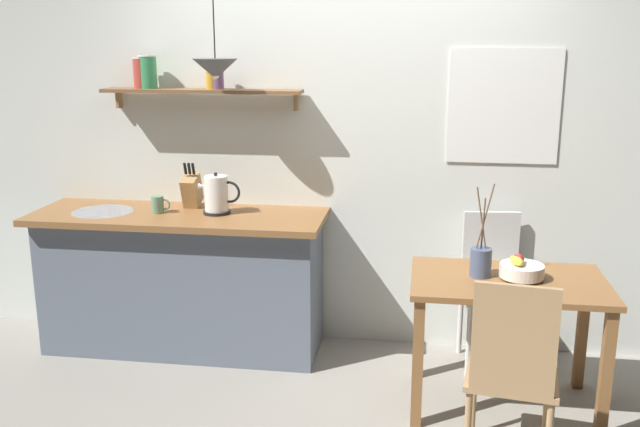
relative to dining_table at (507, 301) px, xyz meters
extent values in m
plane|color=gray|center=(-0.97, 0.15, -0.61)|extent=(14.00, 14.00, 0.00)
cube|color=silver|center=(-0.77, 0.80, 0.74)|extent=(6.80, 0.10, 2.70)
cube|color=white|center=(0.00, 0.74, 0.96)|extent=(0.66, 0.01, 0.68)
cube|color=silver|center=(0.00, 0.75, 0.96)|extent=(0.60, 0.01, 0.62)
cube|color=slate|center=(-1.97, 0.47, -0.18)|extent=(1.74, 0.52, 0.87)
cube|color=brown|center=(-1.97, 0.45, 0.28)|extent=(1.83, 0.63, 0.04)
cylinder|color=#B7BABF|center=(-2.45, 0.43, 0.29)|extent=(0.38, 0.38, 0.01)
cube|color=brown|center=(-1.84, 0.64, 1.04)|extent=(1.26, 0.18, 0.02)
cube|color=#99754C|center=(-2.42, 0.72, 0.97)|extent=(0.02, 0.06, 0.12)
cube|color=#99754C|center=(-1.26, 0.72, 0.97)|extent=(0.02, 0.06, 0.12)
cylinder|color=#BC4238|center=(-2.23, 0.64, 1.14)|extent=(0.10, 0.10, 0.18)
cylinder|color=silver|center=(-2.23, 0.64, 1.23)|extent=(0.11, 0.11, 0.01)
cylinder|color=#388E56|center=(-2.18, 0.64, 1.14)|extent=(0.11, 0.11, 0.19)
cylinder|color=silver|center=(-2.18, 0.64, 1.25)|extent=(0.11, 0.11, 0.01)
cylinder|color=gold|center=(-1.77, 0.64, 1.10)|extent=(0.08, 0.08, 0.10)
cylinder|color=silver|center=(-1.77, 0.64, 1.16)|extent=(0.09, 0.09, 0.01)
cylinder|color=#7F5689|center=(-1.74, 0.64, 1.12)|extent=(0.08, 0.08, 0.15)
cylinder|color=silver|center=(-1.74, 0.64, 1.20)|extent=(0.08, 0.08, 0.01)
cube|color=brown|center=(0.00, 0.00, 0.11)|extent=(1.02, 0.65, 0.03)
cube|color=brown|center=(-0.46, -0.28, -0.26)|extent=(0.06, 0.06, 0.70)
cube|color=brown|center=(0.46, -0.28, -0.26)|extent=(0.06, 0.06, 0.70)
cube|color=brown|center=(-0.46, 0.28, -0.26)|extent=(0.06, 0.06, 0.70)
cube|color=brown|center=(0.46, 0.28, -0.26)|extent=(0.06, 0.06, 0.70)
cube|color=tan|center=(-0.03, -0.53, -0.17)|extent=(0.47, 0.46, 0.03)
cube|color=tan|center=(-0.05, -0.72, 0.10)|extent=(0.36, 0.08, 0.50)
cylinder|color=tan|center=(0.17, -0.38, -0.39)|extent=(0.03, 0.03, 0.43)
cylinder|color=tan|center=(-0.18, -0.33, -0.39)|extent=(0.03, 0.03, 0.43)
cube|color=silver|center=(-0.02, 0.49, -0.14)|extent=(0.43, 0.44, 0.03)
cube|color=silver|center=(-0.04, 0.67, 0.10)|extent=(0.35, 0.06, 0.45)
cylinder|color=silver|center=(-0.16, 0.31, -0.38)|extent=(0.03, 0.03, 0.45)
cylinder|color=silver|center=(0.16, 0.34, -0.38)|extent=(0.03, 0.03, 0.45)
cylinder|color=silver|center=(-0.20, 0.64, -0.38)|extent=(0.03, 0.03, 0.45)
cylinder|color=silver|center=(0.13, 0.67, -0.38)|extent=(0.03, 0.03, 0.45)
cylinder|color=silver|center=(0.06, 0.01, 0.13)|extent=(0.10, 0.10, 0.01)
cylinder|color=silver|center=(0.06, 0.01, 0.17)|extent=(0.23, 0.23, 0.07)
ellipsoid|color=yellow|center=(0.04, 0.01, 0.22)|extent=(0.08, 0.14, 0.04)
sphere|color=red|center=(0.05, 0.04, 0.22)|extent=(0.06, 0.06, 0.06)
cylinder|color=#475675|center=(-0.15, 0.03, 0.20)|extent=(0.11, 0.11, 0.15)
cylinder|color=brown|center=(-0.16, 0.03, 0.44)|extent=(0.07, 0.02, 0.33)
cylinder|color=brown|center=(-0.15, 0.02, 0.42)|extent=(0.01, 0.03, 0.28)
cylinder|color=brown|center=(-0.14, 0.03, 0.45)|extent=(0.08, 0.04, 0.34)
cylinder|color=black|center=(-1.72, 0.48, 0.31)|extent=(0.17, 0.17, 0.02)
cylinder|color=white|center=(-1.72, 0.48, 0.42)|extent=(0.15, 0.15, 0.22)
sphere|color=black|center=(-1.72, 0.48, 0.55)|extent=(0.02, 0.02, 0.02)
cone|color=white|center=(-1.81, 0.48, 0.47)|extent=(0.04, 0.04, 0.04)
torus|color=black|center=(-1.64, 0.48, 0.44)|extent=(0.14, 0.02, 0.14)
cube|color=tan|center=(-1.93, 0.61, 0.41)|extent=(0.09, 0.19, 0.22)
cylinder|color=black|center=(-1.95, 0.58, 0.55)|extent=(0.02, 0.04, 0.08)
cylinder|color=black|center=(-1.93, 0.58, 0.55)|extent=(0.02, 0.04, 0.08)
cylinder|color=black|center=(-1.90, 0.58, 0.55)|extent=(0.02, 0.04, 0.08)
cylinder|color=slate|center=(-2.09, 0.44, 0.35)|extent=(0.08, 0.08, 0.11)
torus|color=slate|center=(-2.05, 0.44, 0.35)|extent=(0.07, 0.01, 0.07)
cylinder|color=black|center=(-1.69, 0.45, 1.42)|extent=(0.01, 0.01, 0.36)
cone|color=#4C5156|center=(-1.69, 0.45, 1.18)|extent=(0.27, 0.27, 0.12)
sphere|color=white|center=(-1.69, 0.45, 1.14)|extent=(0.04, 0.04, 0.04)
camera|label=1|loc=(-0.48, -3.63, 1.37)|focal=39.66mm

